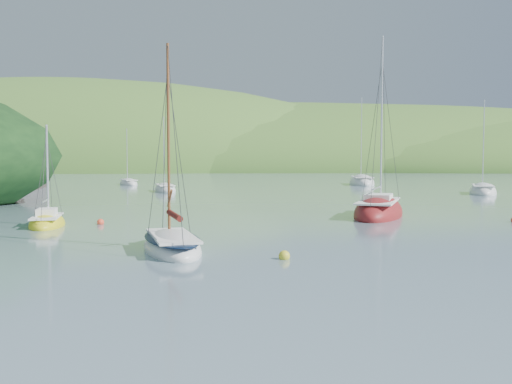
{
  "coord_description": "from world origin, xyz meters",
  "views": [
    {
      "loc": [
        -1.11,
        -23.51,
        3.86
      ],
      "look_at": [
        -0.36,
        8.0,
        1.95
      ],
      "focal_mm": 40.0,
      "sensor_mm": 36.0,
      "label": 1
    }
  ],
  "objects_px": {
    "daysailer_white": "(172,246)",
    "distant_sloop_d": "(483,192)",
    "distant_sloop_a": "(165,190)",
    "distant_sloop_c": "(128,184)",
    "distant_sloop_b": "(362,183)",
    "sloop_red": "(379,213)",
    "sailboat_yellow": "(47,223)"
  },
  "relations": [
    {
      "from": "daysailer_white",
      "to": "distant_sloop_d",
      "type": "xyz_separation_m",
      "value": [
        28.6,
        36.59,
        -0.03
      ]
    },
    {
      "from": "distant_sloop_d",
      "to": "sloop_red",
      "type": "bearing_deg",
      "value": -106.2
    },
    {
      "from": "daysailer_white",
      "to": "sailboat_yellow",
      "type": "xyz_separation_m",
      "value": [
        -8.1,
        8.72,
        -0.05
      ]
    },
    {
      "from": "daysailer_white",
      "to": "distant_sloop_d",
      "type": "height_order",
      "value": "distant_sloop_d"
    },
    {
      "from": "distant_sloop_a",
      "to": "distant_sloop_c",
      "type": "xyz_separation_m",
      "value": [
        -7.36,
        16.17,
        -0.01
      ]
    },
    {
      "from": "sloop_red",
      "to": "sailboat_yellow",
      "type": "bearing_deg",
      "value": -145.91
    },
    {
      "from": "sloop_red",
      "to": "distant_sloop_a",
      "type": "distance_m",
      "value": 32.9
    },
    {
      "from": "daysailer_white",
      "to": "distant_sloop_a",
      "type": "distance_m",
      "value": 41.81
    },
    {
      "from": "daysailer_white",
      "to": "distant_sloop_a",
      "type": "height_order",
      "value": "daysailer_white"
    },
    {
      "from": "distant_sloop_b",
      "to": "distant_sloop_d",
      "type": "xyz_separation_m",
      "value": [
        8.62,
        -20.8,
        -0.03
      ]
    },
    {
      "from": "distant_sloop_a",
      "to": "sailboat_yellow",
      "type": "bearing_deg",
      "value": -108.17
    },
    {
      "from": "distant_sloop_a",
      "to": "distant_sloop_b",
      "type": "distance_m",
      "value": 30.41
    },
    {
      "from": "daysailer_white",
      "to": "distant_sloop_b",
      "type": "height_order",
      "value": "distant_sloop_b"
    },
    {
      "from": "sloop_red",
      "to": "distant_sloop_c",
      "type": "relative_size",
      "value": 1.49
    },
    {
      "from": "sloop_red",
      "to": "distant_sloop_d",
      "type": "xyz_separation_m",
      "value": [
        16.68,
        22.86,
        -0.05
      ]
    },
    {
      "from": "distant_sloop_b",
      "to": "distant_sloop_c",
      "type": "bearing_deg",
      "value": -175.2
    },
    {
      "from": "sailboat_yellow",
      "to": "distant_sloop_b",
      "type": "bearing_deg",
      "value": 48.86
    },
    {
      "from": "distant_sloop_a",
      "to": "distant_sloop_d",
      "type": "height_order",
      "value": "distant_sloop_d"
    },
    {
      "from": "daysailer_white",
      "to": "distant_sloop_a",
      "type": "xyz_separation_m",
      "value": [
        -5.89,
        41.39,
        -0.05
      ]
    },
    {
      "from": "daysailer_white",
      "to": "distant_sloop_d",
      "type": "distance_m",
      "value": 46.44
    },
    {
      "from": "distant_sloop_c",
      "to": "sloop_red",
      "type": "bearing_deg",
      "value": -83.26
    },
    {
      "from": "daysailer_white",
      "to": "distant_sloop_b",
      "type": "relative_size",
      "value": 0.68
    },
    {
      "from": "sailboat_yellow",
      "to": "distant_sloop_a",
      "type": "relative_size",
      "value": 0.68
    },
    {
      "from": "sloop_red",
      "to": "distant_sloop_d",
      "type": "height_order",
      "value": "sloop_red"
    },
    {
      "from": "distant_sloop_c",
      "to": "distant_sloop_d",
      "type": "xyz_separation_m",
      "value": [
        41.85,
        -20.97,
        0.03
      ]
    },
    {
      "from": "distant_sloop_b",
      "to": "sloop_red",
      "type": "bearing_deg",
      "value": -95.36
    },
    {
      "from": "distant_sloop_c",
      "to": "daysailer_white",
      "type": "bearing_deg",
      "value": -100.16
    },
    {
      "from": "daysailer_white",
      "to": "distant_sloop_c",
      "type": "distance_m",
      "value": 59.07
    },
    {
      "from": "distant_sloop_b",
      "to": "distant_sloop_d",
      "type": "distance_m",
      "value": 22.52
    },
    {
      "from": "distant_sloop_a",
      "to": "distant_sloop_c",
      "type": "relative_size",
      "value": 1.07
    },
    {
      "from": "distant_sloop_c",
      "to": "distant_sloop_d",
      "type": "bearing_deg",
      "value": -49.74
    },
    {
      "from": "sloop_red",
      "to": "distant_sloop_a",
      "type": "height_order",
      "value": "sloop_red"
    }
  ]
}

